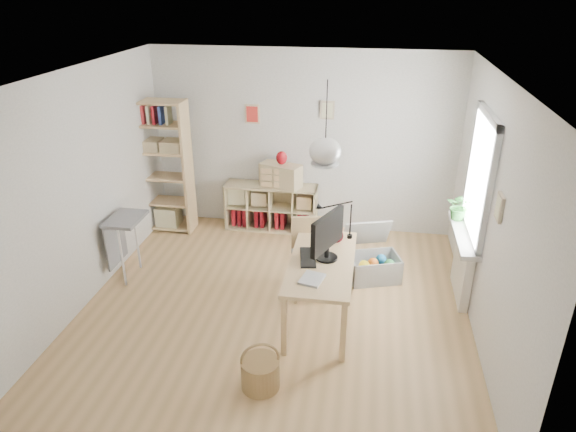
% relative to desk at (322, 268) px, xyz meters
% --- Properties ---
extents(ground, '(4.50, 4.50, 0.00)m').
position_rel_desk_xyz_m(ground, '(-0.55, 0.15, -0.66)').
color(ground, tan).
rests_on(ground, ground).
extents(room_shell, '(4.50, 4.50, 4.50)m').
position_rel_desk_xyz_m(room_shell, '(-0.00, 0.00, 1.34)').
color(room_shell, white).
rests_on(room_shell, ground).
extents(window_unit, '(0.07, 1.16, 1.46)m').
position_rel_desk_xyz_m(window_unit, '(1.68, 0.75, 0.89)').
color(window_unit, white).
rests_on(window_unit, ground).
extents(radiator, '(0.10, 0.80, 0.80)m').
position_rel_desk_xyz_m(radiator, '(1.64, 0.75, -0.26)').
color(radiator, white).
rests_on(radiator, ground).
extents(windowsill, '(0.22, 1.20, 0.06)m').
position_rel_desk_xyz_m(windowsill, '(1.59, 0.75, 0.17)').
color(windowsill, silver).
rests_on(windowsill, radiator).
extents(desk, '(0.70, 1.50, 0.75)m').
position_rel_desk_xyz_m(desk, '(0.00, 0.00, 0.00)').
color(desk, '#DEB180').
rests_on(desk, ground).
extents(cube_shelf, '(1.40, 0.38, 0.72)m').
position_rel_desk_xyz_m(cube_shelf, '(-1.02, 2.23, -0.36)').
color(cube_shelf, beige).
rests_on(cube_shelf, ground).
extents(tall_bookshelf, '(0.80, 0.38, 2.00)m').
position_rel_desk_xyz_m(tall_bookshelf, '(-2.59, 1.95, 0.43)').
color(tall_bookshelf, '#DEB180').
rests_on(tall_bookshelf, ground).
extents(side_table, '(0.40, 0.55, 0.85)m').
position_rel_desk_xyz_m(side_table, '(-2.59, 0.50, 0.01)').
color(side_table, gray).
rests_on(side_table, ground).
extents(chair, '(0.55, 0.55, 0.95)m').
position_rel_desk_xyz_m(chair, '(-0.18, 0.53, -0.11)').
color(chair, gray).
rests_on(chair, ground).
extents(wicker_basket, '(0.37, 0.37, 0.51)m').
position_rel_desk_xyz_m(wicker_basket, '(-0.44, -1.19, -0.49)').
color(wicker_basket, olive).
rests_on(wicker_basket, ground).
extents(storage_chest, '(0.82, 0.88, 0.67)m').
position_rel_desk_xyz_m(storage_chest, '(0.58, 1.02, -0.44)').
color(storage_chest, '#B8B8B3').
rests_on(storage_chest, ground).
extents(monitor, '(0.30, 0.58, 0.53)m').
position_rel_desk_xyz_m(monitor, '(0.05, 0.06, 0.39)').
color(monitor, black).
rests_on(monitor, desk).
extents(keyboard, '(0.23, 0.46, 0.02)m').
position_rel_desk_xyz_m(keyboard, '(-0.16, 0.03, 0.10)').
color(keyboard, black).
rests_on(keyboard, desk).
extents(task_lamp, '(0.43, 0.16, 0.46)m').
position_rel_desk_xyz_m(task_lamp, '(0.06, 0.54, 0.41)').
color(task_lamp, black).
rests_on(task_lamp, desk).
extents(yarn_ball, '(0.17, 0.17, 0.17)m').
position_rel_desk_xyz_m(yarn_ball, '(0.12, 0.46, 0.18)').
color(yarn_ball, '#520A13').
rests_on(yarn_ball, desk).
extents(paper_tray, '(0.27, 0.31, 0.03)m').
position_rel_desk_xyz_m(paper_tray, '(-0.06, -0.41, 0.11)').
color(paper_tray, silver).
rests_on(paper_tray, desk).
extents(drawer_chest, '(0.66, 0.47, 0.35)m').
position_rel_desk_xyz_m(drawer_chest, '(-0.85, 2.19, 0.24)').
color(drawer_chest, beige).
rests_on(drawer_chest, cube_shelf).
extents(red_vase, '(0.16, 0.16, 0.20)m').
position_rel_desk_xyz_m(red_vase, '(-0.83, 2.19, 0.51)').
color(red_vase, maroon).
rests_on(red_vase, drawer_chest).
extents(potted_plant, '(0.38, 0.35, 0.35)m').
position_rel_desk_xyz_m(potted_plant, '(1.57, 1.10, 0.38)').
color(potted_plant, '#266726').
rests_on(potted_plant, windowsill).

